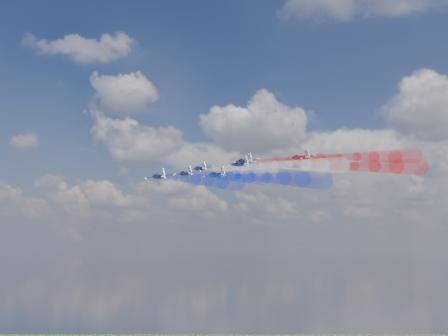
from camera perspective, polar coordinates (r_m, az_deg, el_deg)
The scene contains 16 objects.
jet_lead at distance 172.92m, azimuth -2.46°, elevation -0.07°, with size 8.26×10.33×2.75m, color black, non-canonical shape.
trail_lead at distance 150.97m, azimuth 1.15°, elevation -0.16°, with size 3.44×39.27×3.44m, color white, non-canonical shape.
jet_inner_left at distance 155.62m, azimuth -3.94°, elevation -0.59°, with size 8.26×10.33×2.75m, color black, non-canonical shape.
trail_inner_left at distance 133.44m, azimuth -0.10°, elevation -0.77°, with size 3.44×39.27×3.44m, color #182BCF, non-canonical shape.
jet_inner_right at distance 163.20m, azimuth 2.13°, elevation 0.71°, with size 8.26×10.33×2.75m, color black, non-canonical shape.
trail_inner_right at distance 142.23m, azimuth 6.68°, elevation 0.73°, with size 3.44×39.27×3.44m, color red, non-canonical shape.
jet_outer_left at distance 141.99m, azimuth -6.67°, elevation -0.91°, with size 8.26×10.33×2.75m, color black, non-canonical shape.
trail_outer_left at distance 119.38m, azimuth -2.89°, elevation -1.18°, with size 3.44×39.27×3.44m, color #182BCF, non-canonical shape.
jet_center_third at distance 148.63m, azimuth 1.69°, elevation 0.35°, with size 8.26×10.33×2.75m, color black, non-canonical shape.
trail_center_third at distance 127.62m, azimuth 6.68°, elevation 0.32°, with size 3.44×39.27×3.44m, color white, non-canonical shape.
jet_outer_right at distance 157.92m, azimuth 7.86°, elevation 1.06°, with size 8.26×10.33×2.75m, color black, non-canonical shape.
trail_outer_right at distance 138.39m, azimuth 13.40°, elevation 1.13°, with size 3.44×39.27×3.44m, color red, non-canonical shape.
jet_rear_left at distance 134.38m, azimuth -0.71°, elevation -0.76°, with size 8.26×10.33×2.75m, color black, non-canonical shape.
trail_rear_left at distance 112.90m, azimuth 4.47°, elevation -1.00°, with size 3.44×39.27×3.44m, color #182BCF, non-canonical shape.
jet_rear_right at distance 144.66m, azimuth 7.21°, elevation 0.22°, with size 8.26×10.33×2.75m, color black, non-canonical shape.
trail_rear_right at distance 125.02m, azimuth 13.23°, elevation 0.16°, with size 3.44×39.27×3.44m, color red, non-canonical shape.
Camera 1 is at (87.04, -128.50, 150.24)m, focal length 44.64 mm.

